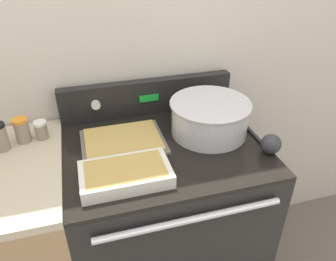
{
  "coord_description": "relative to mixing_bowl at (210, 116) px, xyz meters",
  "views": [
    {
      "loc": [
        -0.29,
        -0.74,
        1.69
      ],
      "look_at": [
        0.02,
        0.34,
        0.98
      ],
      "focal_mm": 35.0,
      "sensor_mm": 36.0,
      "label": 1
    }
  ],
  "objects": [
    {
      "name": "stove_range",
      "position": [
        -0.21,
        -0.05,
        -0.55
      ],
      "size": [
        0.81,
        0.67,
        0.92
      ],
      "color": "black",
      "rests_on": "ground_plane"
    },
    {
      "name": "spice_jar_white_cap",
      "position": [
        -0.69,
        0.13,
        -0.03
      ],
      "size": [
        0.05,
        0.05,
        0.08
      ],
      "color": "gray",
      "rests_on": "side_counter"
    },
    {
      "name": "ladle",
      "position": [
        0.18,
        -0.2,
        -0.05
      ],
      "size": [
        0.08,
        0.28,
        0.08
      ],
      "color": "#333338",
      "rests_on": "stove_range"
    },
    {
      "name": "spice_jar_black_cap",
      "position": [
        -0.83,
        0.09,
        -0.01
      ],
      "size": [
        0.06,
        0.06,
        0.11
      ],
      "color": "gray",
      "rests_on": "side_counter"
    },
    {
      "name": "side_counter",
      "position": [
        -0.91,
        -0.05,
        -0.54
      ],
      "size": [
        0.58,
        0.64,
        0.94
      ],
      "color": "tan",
      "rests_on": "ground_plane"
    },
    {
      "name": "kitchen_wall",
      "position": [
        -0.21,
        0.31,
        0.24
      ],
      "size": [
        8.0,
        0.05,
        2.5
      ],
      "color": "beige",
      "rests_on": "ground_plane"
    },
    {
      "name": "casserole_dish",
      "position": [
        -0.4,
        -0.22,
        -0.05
      ],
      "size": [
        0.32,
        0.18,
        0.05
      ],
      "color": "silver",
      "rests_on": "stove_range"
    },
    {
      "name": "mixing_bowl",
      "position": [
        0.0,
        0.0,
        0.0
      ],
      "size": [
        0.34,
        0.34,
        0.15
      ],
      "color": "silver",
      "rests_on": "stove_range"
    },
    {
      "name": "control_panel",
      "position": [
        -0.21,
        0.25,
        -0.0
      ],
      "size": [
        0.81,
        0.07,
        0.16
      ],
      "color": "black",
      "rests_on": "stove_range"
    },
    {
      "name": "baking_tray",
      "position": [
        -0.37,
        0.02,
        -0.07
      ],
      "size": [
        0.34,
        0.26,
        0.02
      ],
      "color": "slate",
      "rests_on": "stove_range"
    },
    {
      "name": "spice_jar_orange_cap",
      "position": [
        -0.76,
        0.13,
        -0.02
      ],
      "size": [
        0.06,
        0.06,
        0.1
      ],
      "color": "gray",
      "rests_on": "side_counter"
    }
  ]
}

